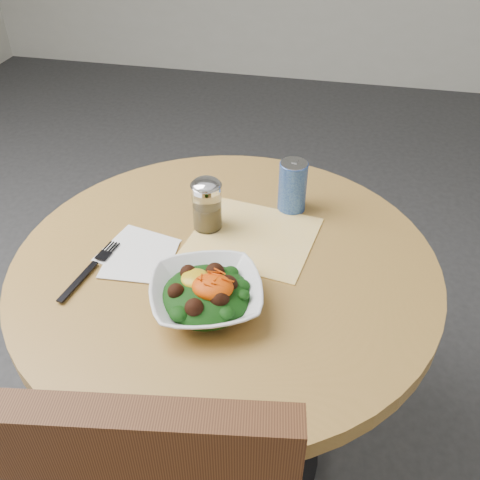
{
  "coord_description": "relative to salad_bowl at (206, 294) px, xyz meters",
  "views": [
    {
      "loc": [
        0.21,
        -0.84,
        1.48
      ],
      "look_at": [
        0.03,
        -0.0,
        0.81
      ],
      "focal_mm": 40.0,
      "sensor_mm": 36.0,
      "label": 1
    }
  ],
  "objects": [
    {
      "name": "salad_bowl",
      "position": [
        0.0,
        0.0,
        0.0
      ],
      "size": [
        0.27,
        0.27,
        0.08
      ],
      "color": "white",
      "rests_on": "table"
    },
    {
      "name": "fork",
      "position": [
        -0.26,
        0.05,
        -0.02
      ],
      "size": [
        0.05,
        0.2,
        0.0
      ],
      "color": "black",
      "rests_on": "table"
    },
    {
      "name": "ground",
      "position": [
        0.0,
        0.14,
        -0.78
      ],
      "size": [
        6.0,
        6.0,
        0.0
      ],
      "primitive_type": "plane",
      "color": "#2E2E30",
      "rests_on": "ground"
    },
    {
      "name": "beverage_can",
      "position": [
        0.11,
        0.36,
        0.03
      ],
      "size": [
        0.07,
        0.07,
        0.13
      ],
      "color": "#0D2C97",
      "rests_on": "table"
    },
    {
      "name": "spice_shaker",
      "position": [
        -0.06,
        0.24,
        0.03
      ],
      "size": [
        0.07,
        0.07,
        0.12
      ],
      "color": "silver",
      "rests_on": "table"
    },
    {
      "name": "table",
      "position": [
        0.0,
        0.14,
        -0.23
      ],
      "size": [
        0.9,
        0.9,
        0.75
      ],
      "color": "black",
      "rests_on": "ground"
    },
    {
      "name": "paper_napkins",
      "position": [
        -0.18,
        0.11,
        -0.03
      ],
      "size": [
        0.17,
        0.19,
        0.0
      ],
      "color": "white",
      "rests_on": "table"
    },
    {
      "name": "cloth_napkin",
      "position": [
        0.05,
        0.23,
        -0.03
      ],
      "size": [
        0.3,
        0.28,
        0.0
      ],
      "primitive_type": "cube",
      "rotation": [
        0.0,
        0.0,
        -0.15
      ],
      "color": "#F8A40D",
      "rests_on": "table"
    }
  ]
}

